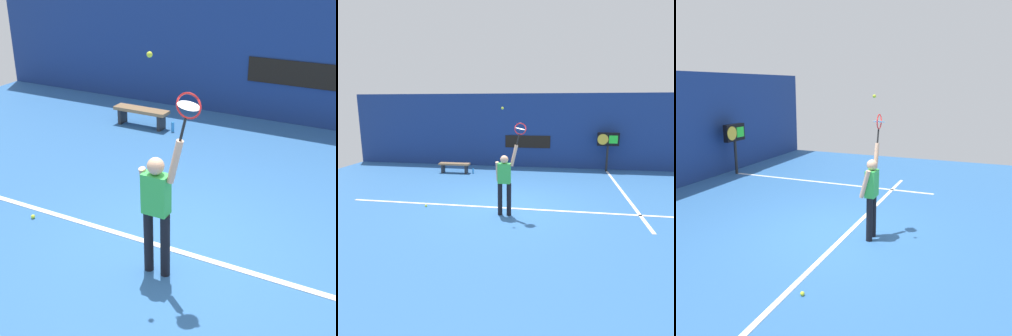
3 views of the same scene
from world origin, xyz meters
TOP-DOWN VIEW (x-y plane):
  - ground_plane at (0.00, 0.00)m, footprint 18.00×18.00m
  - court_baseline at (0.00, -0.23)m, footprint 10.00×0.10m
  - court_sideline at (3.75, 2.00)m, footprint 0.10×7.00m
  - tennis_player at (0.00, -0.78)m, footprint 0.62×0.31m
  - tennis_racket at (0.42, -0.78)m, footprint 0.38×0.27m
  - tennis_ball at (-0.04, -0.82)m, footprint 0.07×0.07m
  - scoreboard_clock at (3.71, 5.54)m, footprint 0.96×0.20m
  - spare_ball at (-2.46, -0.49)m, footprint 0.07×0.07m

SIDE VIEW (x-z plane):
  - ground_plane at x=0.00m, z-range 0.00..0.00m
  - court_baseline at x=0.00m, z-range 0.00..0.01m
  - court_sideline at x=3.75m, z-range 0.00..0.01m
  - spare_ball at x=-2.46m, z-range 0.00..0.07m
  - tennis_player at x=0.00m, z-range 0.02..2.00m
  - scoreboard_clock at x=3.71m, z-range 0.51..2.31m
  - tennis_racket at x=0.42m, z-range 2.06..2.69m
  - tennis_ball at x=-0.04m, z-range 2.90..2.97m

